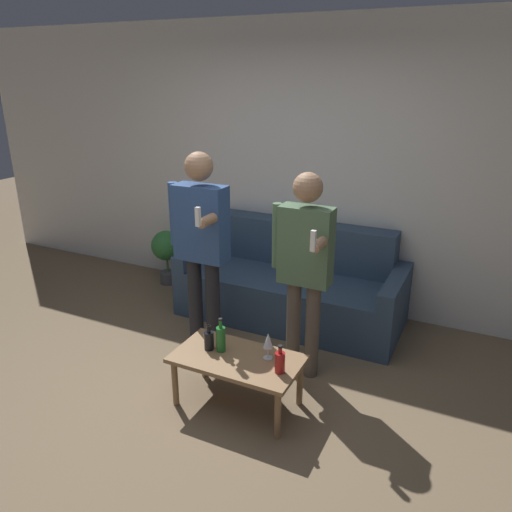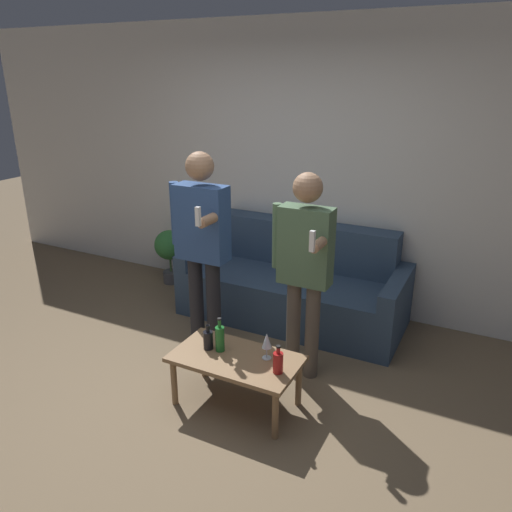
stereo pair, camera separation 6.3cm
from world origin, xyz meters
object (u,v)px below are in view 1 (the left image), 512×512
coffee_table (237,363)px  person_standing_right (304,261)px  couch (292,285)px  person_standing_left (201,238)px  bottle_orange (221,338)px

coffee_table → person_standing_right: 0.87m
couch → person_standing_right: size_ratio=1.31×
couch → person_standing_left: (-0.44, -0.88, 0.67)m
person_standing_left → coffee_table: bearing=-42.7°
bottle_orange → person_standing_right: bearing=54.2°
person_standing_left → person_standing_right: person_standing_left is taller
couch → person_standing_left: size_ratio=1.24×
coffee_table → person_standing_left: person_standing_left is taller
couch → person_standing_right: bearing=-63.7°
person_standing_right → bottle_orange: bearing=-125.8°
couch → bottle_orange: couch is taller
couch → coffee_table: couch is taller
bottle_orange → person_standing_left: (-0.48, 0.55, 0.50)m
couch → person_standing_left: bearing=-116.9°
couch → coffee_table: (0.18, -1.45, 0.02)m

